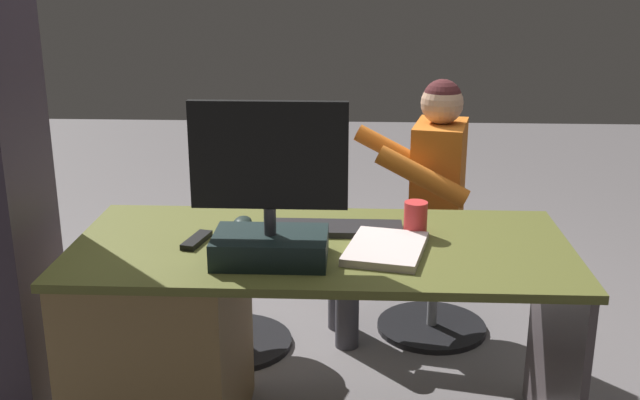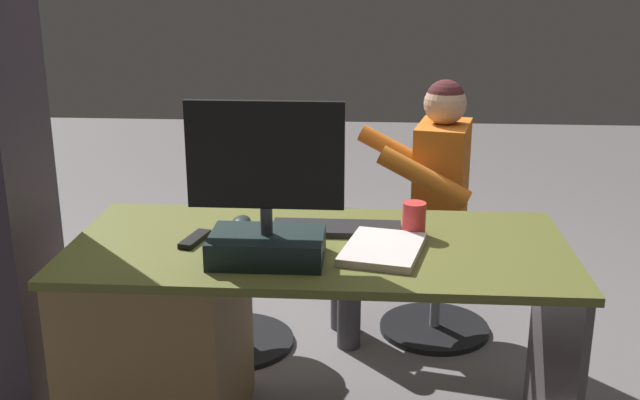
# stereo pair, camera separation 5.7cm
# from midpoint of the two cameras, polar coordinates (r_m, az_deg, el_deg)

# --- Properties ---
(ground_plane) EXTENTS (10.00, 10.00, 0.00)m
(ground_plane) POSITION_cam_midpoint_polar(r_m,az_deg,el_deg) (3.06, 0.99, -13.27)
(ground_plane) COLOR slate
(desk) EXTENTS (1.56, 0.72, 0.72)m
(desk) POSITION_cam_midpoint_polar(r_m,az_deg,el_deg) (2.59, -8.68, -9.87)
(desk) COLOR brown
(desk) RESTS_ON ground_plane
(monitor) EXTENTS (0.45, 0.22, 0.47)m
(monitor) POSITION_cam_midpoint_polar(r_m,az_deg,el_deg) (2.22, -3.28, -0.88)
(monitor) COLOR black
(monitor) RESTS_ON desk
(keyboard) EXTENTS (0.42, 0.14, 0.02)m
(keyboard) POSITION_cam_midpoint_polar(r_m,az_deg,el_deg) (2.50, 1.88, -2.14)
(keyboard) COLOR black
(keyboard) RESTS_ON desk
(computer_mouse) EXTENTS (0.06, 0.10, 0.04)m
(computer_mouse) POSITION_cam_midpoint_polar(r_m,az_deg,el_deg) (2.55, -5.21, -1.63)
(computer_mouse) COLOR #1F2B27
(computer_mouse) RESTS_ON desk
(cup) EXTENTS (0.07, 0.07, 0.11)m
(cup) POSITION_cam_midpoint_polar(r_m,az_deg,el_deg) (2.47, 7.66, -1.42)
(cup) COLOR red
(cup) RESTS_ON desk
(tv_remote) EXTENTS (0.08, 0.16, 0.02)m
(tv_remote) POSITION_cam_midpoint_polar(r_m,az_deg,el_deg) (2.43, -8.63, -2.90)
(tv_remote) COLOR black
(tv_remote) RESTS_ON desk
(notebook_binder) EXTENTS (0.28, 0.34, 0.02)m
(notebook_binder) POSITION_cam_midpoint_polar(r_m,az_deg,el_deg) (2.33, 5.41, -3.65)
(notebook_binder) COLOR beige
(notebook_binder) RESTS_ON desk
(office_chair_teddy) EXTENTS (0.50, 0.50, 0.46)m
(office_chair_teddy) POSITION_cam_midpoint_polar(r_m,az_deg,el_deg) (3.23, -5.96, -6.61)
(office_chair_teddy) COLOR black
(office_chair_teddy) RESTS_ON ground_plane
(teddy_bear) EXTENTS (0.22, 0.22, 0.30)m
(teddy_bear) POSITION_cam_midpoint_polar(r_m,az_deg,el_deg) (3.12, -6.12, -0.87)
(teddy_bear) COLOR #DDAF83
(teddy_bear) RESTS_ON office_chair_teddy
(visitor_chair) EXTENTS (0.48, 0.48, 0.46)m
(visitor_chair) POSITION_cam_midpoint_polar(r_m,az_deg,el_deg) (3.36, 9.15, -5.56)
(visitor_chair) COLOR black
(visitor_chair) RESTS_ON ground_plane
(person) EXTENTS (0.59, 0.54, 1.11)m
(person) POSITION_cam_midpoint_polar(r_m,az_deg,el_deg) (3.21, 7.81, 0.64)
(person) COLOR orange
(person) RESTS_ON ground_plane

